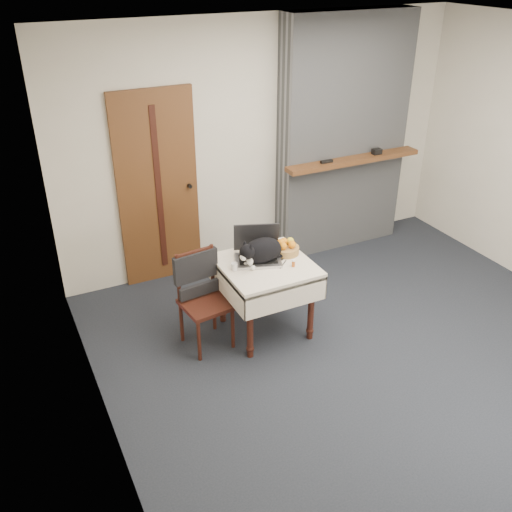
{
  "coord_description": "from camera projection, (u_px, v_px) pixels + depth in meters",
  "views": [
    {
      "loc": [
        -2.67,
        -3.24,
        3.14
      ],
      "look_at": [
        -0.79,
        0.57,
        0.83
      ],
      "focal_mm": 40.0,
      "sensor_mm": 36.0,
      "label": 1
    }
  ],
  "objects": [
    {
      "name": "ground",
      "position": [
        364.0,
        346.0,
        5.09
      ],
      "size": [
        4.5,
        4.5,
        0.0
      ],
      "primitive_type": "plane",
      "color": "black",
      "rests_on": "ground"
    },
    {
      "name": "room_shell",
      "position": [
        350.0,
        140.0,
        4.61
      ],
      "size": [
        4.52,
        4.01,
        2.61
      ],
      "color": "beige",
      "rests_on": "ground"
    },
    {
      "name": "door",
      "position": [
        158.0,
        190.0,
        5.7
      ],
      "size": [
        0.82,
        0.1,
        2.0
      ],
      "color": "brown",
      "rests_on": "ground"
    },
    {
      "name": "chimney",
      "position": [
        343.0,
        137.0,
        6.27
      ],
      "size": [
        1.62,
        0.48,
        2.6
      ],
      "color": "gray",
      "rests_on": "ground"
    },
    {
      "name": "side_table",
      "position": [
        266.0,
        275.0,
        5.04
      ],
      "size": [
        0.78,
        0.78,
        0.7
      ],
      "color": "#39120F",
      "rests_on": "ground"
    },
    {
      "name": "laptop",
      "position": [
        257.0,
        251.0,
        5.04
      ],
      "size": [
        0.5,
        0.46,
        0.3
      ],
      "rotation": [
        0.0,
        0.0,
        -0.36
      ],
      "color": "#B7B7BC",
      "rests_on": "side_table"
    },
    {
      "name": "cat",
      "position": [
        263.0,
        251.0,
        4.96
      ],
      "size": [
        0.55,
        0.32,
        0.26
      ],
      "rotation": [
        0.0,
        0.0,
        0.32
      ],
      "color": "black",
      "rests_on": "side_table"
    },
    {
      "name": "cream_jar",
      "position": [
        234.0,
        266.0,
        4.87
      ],
      "size": [
        0.06,
        0.06,
        0.06
      ],
      "primitive_type": "cylinder",
      "color": "white",
      "rests_on": "side_table"
    },
    {
      "name": "pill_bottle",
      "position": [
        293.0,
        263.0,
        4.92
      ],
      "size": [
        0.03,
        0.03,
        0.07
      ],
      "color": "#A94B14",
      "rests_on": "side_table"
    },
    {
      "name": "fruit_basket",
      "position": [
        286.0,
        248.0,
        5.13
      ],
      "size": [
        0.23,
        0.23,
        0.13
      ],
      "color": "#A67643",
      "rests_on": "side_table"
    },
    {
      "name": "desk_clutter",
      "position": [
        282.0,
        260.0,
        5.04
      ],
      "size": [
        0.13,
        0.08,
        0.01
      ],
      "primitive_type": "cube",
      "rotation": [
        0.0,
        0.0,
        0.47
      ],
      "color": "black",
      "rests_on": "side_table"
    },
    {
      "name": "chair",
      "position": [
        200.0,
        286.0,
        4.92
      ],
      "size": [
        0.44,
        0.43,
        0.88
      ],
      "rotation": [
        0.0,
        0.0,
        0.12
      ],
      "color": "#39120F",
      "rests_on": "ground"
    }
  ]
}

